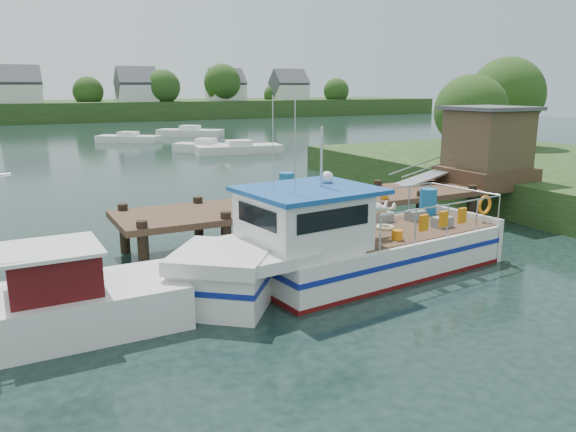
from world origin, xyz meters
name	(u,v)px	position (x,y,z in m)	size (l,w,h in m)	color
ground_plane	(294,241)	(0.00, 0.00, 0.00)	(160.00, 160.00, 0.00)	black
far_shore	(54,107)	(0.01, 82.37, 2.10)	(140.00, 42.55, 9.22)	#2C481E
dock	(440,165)	(6.51, 0.01, 2.24)	(16.60, 3.00, 4.78)	#4C3424
lobster_boat	(341,248)	(-0.73, -4.15, 0.92)	(10.67, 4.06, 5.06)	silver
work_boat	(12,313)	(-8.95, -4.33, 0.65)	(7.76, 2.46, 4.09)	silver
moored_far	(190,132)	(9.83, 42.20, 0.44)	(6.94, 6.10, 1.18)	silver
moored_b	(206,147)	(6.26, 26.95, 0.43)	(5.02, 4.90, 1.16)	silver
moored_c	(239,149)	(8.37, 25.08, 0.40)	(7.07, 3.28, 1.07)	silver
moored_d	(128,138)	(2.53, 38.68, 0.38)	(6.01, 5.23, 1.02)	silver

